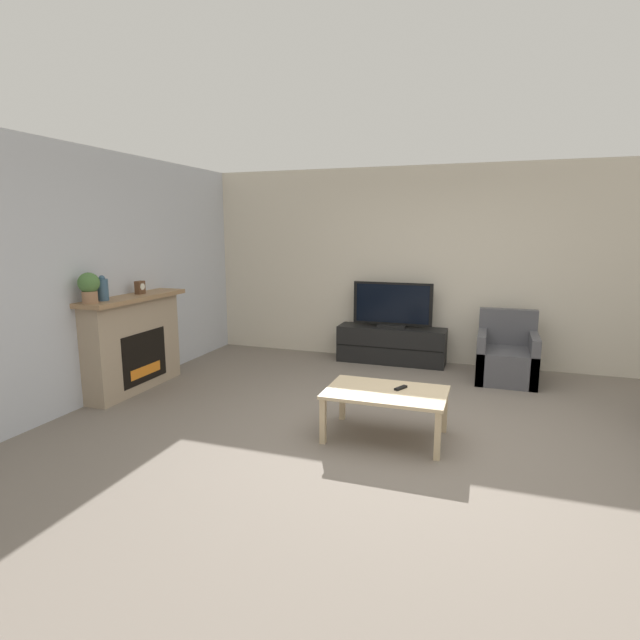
{
  "coord_description": "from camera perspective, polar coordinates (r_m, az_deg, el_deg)",
  "views": [
    {
      "loc": [
        0.62,
        -4.21,
        1.85
      ],
      "look_at": [
        -1.16,
        0.98,
        0.85
      ],
      "focal_mm": 28.0,
      "sensor_mm": 36.0,
      "label": 1
    }
  ],
  "objects": [
    {
      "name": "ground_plane",
      "position": [
        4.64,
        9.96,
        -13.35
      ],
      "size": [
        24.0,
        24.0,
        0.0
      ],
      "primitive_type": "plane",
      "color": "slate"
    },
    {
      "name": "wall_back",
      "position": [
        7.08,
        13.99,
        5.98
      ],
      "size": [
        12.0,
        0.06,
        2.7
      ],
      "color": "beige",
      "rests_on": "ground"
    },
    {
      "name": "wall_left",
      "position": [
        5.85,
        -24.78,
        4.48
      ],
      "size": [
        0.06,
        12.0,
        2.7
      ],
      "color": "silver",
      "rests_on": "ground"
    },
    {
      "name": "fireplace",
      "position": [
        6.15,
        -20.51,
        -2.39
      ],
      "size": [
        0.4,
        1.46,
        1.11
      ],
      "color": "tan",
      "rests_on": "ground"
    },
    {
      "name": "mantel_vase_left",
      "position": [
        5.7,
        -23.59,
        3.27
      ],
      "size": [
        0.11,
        0.11,
        0.27
      ],
      "color": "#385670",
      "rests_on": "fireplace"
    },
    {
      "name": "mantel_clock",
      "position": [
        6.15,
        -19.88,
        3.52
      ],
      "size": [
        0.08,
        0.11,
        0.15
      ],
      "color": "brown",
      "rests_on": "fireplace"
    },
    {
      "name": "potted_plant",
      "position": [
        5.57,
        -24.89,
        3.53
      ],
      "size": [
        0.21,
        0.21,
        0.31
      ],
      "color": "#936B4C",
      "rests_on": "fireplace"
    },
    {
      "name": "tv_stand",
      "position": [
        7.06,
        8.15,
        -2.84
      ],
      "size": [
        1.49,
        0.41,
        0.51
      ],
      "color": "black",
      "rests_on": "ground"
    },
    {
      "name": "tv",
      "position": [
        6.96,
        8.26,
        1.55
      ],
      "size": [
        1.1,
        0.18,
        0.63
      ],
      "color": "black",
      "rests_on": "tv_stand"
    },
    {
      "name": "armchair",
      "position": [
        6.61,
        20.53,
        -4.07
      ],
      "size": [
        0.7,
        0.76,
        0.85
      ],
      "color": "#4C4C51",
      "rests_on": "ground"
    },
    {
      "name": "coffee_table",
      "position": [
        4.52,
        7.54,
        -8.62
      ],
      "size": [
        1.06,
        0.68,
        0.44
      ],
      "color": "#CCB289",
      "rests_on": "ground"
    },
    {
      "name": "remote",
      "position": [
        4.57,
        9.22,
        -7.67
      ],
      "size": [
        0.1,
        0.15,
        0.02
      ],
      "rotation": [
        0.0,
        0.0,
        -0.45
      ],
      "color": "black",
      "rests_on": "coffee_table"
    }
  ]
}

